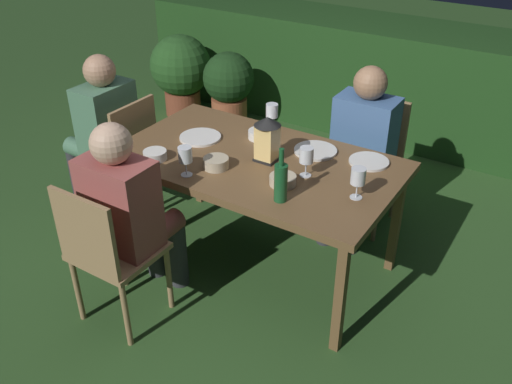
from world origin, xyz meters
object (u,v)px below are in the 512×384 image
wine_glass_d (358,178)px  bowl_dip (216,163)px  potted_plant_by_hedge (181,70)px  potted_plant_corner (229,87)px  dining_table (256,168)px  person_in_rust (130,208)px  plate_c (200,137)px  bowl_bread (155,155)px  chair_side_left_a (107,250)px  person_in_green (101,126)px  bowl_salad (283,180)px  wine_glass_c (272,112)px  plate_a (315,151)px  lantern_centerpiece (267,136)px  wine_glass_b (185,156)px  green_bottle_on_table (281,181)px  chair_side_right_b (369,156)px  person_in_blue (360,147)px  wine_glass_a (306,156)px  plate_b (369,162)px  chair_head_near (125,153)px  bowl_olives (260,134)px

wine_glass_d → bowl_dip: size_ratio=1.19×
potted_plant_by_hedge → potted_plant_corner: size_ratio=1.06×
dining_table → bowl_dip: (-0.13, -0.21, 0.09)m
wine_glass_d → person_in_rust: bearing=-150.4°
plate_c → bowl_bread: bearing=-98.6°
chair_side_left_a → wine_glass_d: size_ratio=5.15×
person_in_green → bowl_salad: bearing=-6.2°
wine_glass_c → plate_a: bearing=-19.4°
lantern_centerpiece → wine_glass_b: bearing=-125.9°
wine_glass_c → green_bottle_on_table: bearing=-56.1°
chair_side_right_b → wine_glass_b: size_ratio=5.15×
person_in_blue → potted_plant_corner: (-1.65, 0.89, -0.22)m
person_in_rust → wine_glass_a: bearing=42.6°
lantern_centerpiece → potted_plant_corner: (-1.34, 1.53, -0.47)m
plate_a → plate_b: same height
chair_head_near → bowl_salad: 1.38m
potted_plant_by_hedge → chair_side_left_a: bearing=-58.4°
plate_c → potted_plant_by_hedge: bearing=132.8°
green_bottle_on_table → bowl_salad: size_ratio=2.03×
person_in_blue → potted_plant_corner: bearing=151.5°
bowl_salad → potted_plant_corner: size_ratio=0.19×
plate_c → potted_plant_by_hedge: 2.17m
bowl_bread → potted_plant_corner: size_ratio=0.18×
person_in_green → plate_b: 1.85m
wine_glass_b → bowl_dip: size_ratio=1.19×
wine_glass_b → potted_plant_corner: size_ratio=0.23×
green_bottle_on_table → plate_a: (-0.10, 0.57, -0.10)m
wine_glass_a → potted_plant_corner: wine_glass_a is taller
green_bottle_on_table → wine_glass_c: (-0.47, 0.71, 0.01)m
dining_table → chair_side_right_b: chair_side_right_b is taller
wine_glass_a → plate_a: wine_glass_a is taller
plate_c → bowl_dip: size_ratio=1.79×
chair_head_near → plate_b: size_ratio=3.84×
bowl_dip → chair_side_right_b: bearing=64.8°
wine_glass_b → wine_glass_d: (0.87, 0.28, 0.00)m
chair_side_left_a → bowl_dip: chair_side_left_a is taller
bowl_olives → bowl_bread: (-0.36, -0.56, 0.00)m
chair_side_left_a → wine_glass_b: (0.15, 0.50, 0.37)m
green_bottle_on_table → bowl_olives: size_ratio=1.94×
bowl_salad → wine_glass_d: bearing=12.4°
bowl_bread → bowl_salad: 0.77m
wine_glass_c → potted_plant_corner: 1.69m
person_in_green → bowl_bread: person_in_green is taller
bowl_salad → potted_plant_by_hedge: size_ratio=0.18×
plate_a → bowl_salad: size_ratio=1.77×
wine_glass_d → bowl_salad: bearing=-167.6°
person_in_green → bowl_olives: size_ratio=7.71×
person_in_rust → dining_table: bearing=60.9°
dining_table → potted_plant_by_hedge: (-1.89, 1.62, -0.24)m
plate_a → potted_plant_by_hedge: potted_plant_by_hedge is taller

